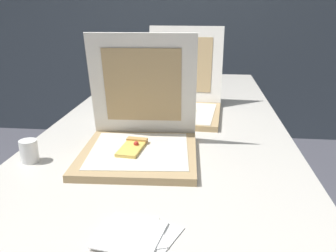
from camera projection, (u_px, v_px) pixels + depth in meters
table at (168, 137)px, 1.39m from camera, size 0.91×2.32×0.75m
pizza_box_front at (139, 138)px, 1.11m from camera, size 0.37×0.37×0.37m
pizza_box_middle at (179, 102)px, 1.53m from camera, size 0.38×0.49×0.36m
cup_white_mid at (106, 113)px, 1.44m from camera, size 0.05×0.05×0.07m
cup_white_far at (125, 97)px, 1.68m from camera, size 0.05×0.05×0.07m
cup_white_near_left at (29, 151)px, 1.05m from camera, size 0.05×0.05×0.07m
napkin_pile at (137, 235)px, 0.71m from camera, size 0.18×0.16×0.01m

